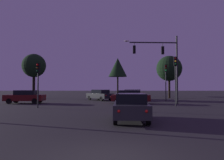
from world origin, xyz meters
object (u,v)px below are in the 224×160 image
(car_crossing_right, at_px, (130,97))
(car_crossing_left, at_px, (25,97))
(tree_behind_sign, at_px, (118,67))
(tree_center_horizon, at_px, (34,66))
(tree_left_far, at_px, (169,69))
(traffic_light_median, at_px, (166,76))
(traffic_signal_mast_arm, at_px, (163,58))
(car_far_lane, at_px, (133,94))
(traffic_light_corner_right, at_px, (38,76))
(car_nearside_lane, at_px, (131,106))
(car_parked_lot, at_px, (100,95))
(traffic_light_corner_left, at_px, (176,71))

(car_crossing_right, bearing_deg, car_crossing_left, 179.92)
(tree_behind_sign, height_order, tree_center_horizon, tree_behind_sign)
(car_crossing_left, relative_size, tree_left_far, 0.61)
(car_crossing_right, bearing_deg, traffic_light_median, 36.83)
(traffic_signal_mast_arm, xyz_separation_m, car_far_lane, (-2.75, 8.00, -4.34))
(car_far_lane, relative_size, tree_left_far, 0.66)
(traffic_light_median, distance_m, car_crossing_right, 6.68)
(car_crossing_right, height_order, car_far_lane, same)
(car_far_lane, bearing_deg, traffic_light_corner_right, -126.87)
(traffic_signal_mast_arm, distance_m, car_crossing_left, 16.35)
(car_nearside_lane, relative_size, car_parked_lot, 0.98)
(car_crossing_right, bearing_deg, traffic_light_corner_right, -149.54)
(traffic_light_median, xyz_separation_m, car_crossing_left, (-17.01, -3.67, -2.60))
(traffic_signal_mast_arm, bearing_deg, traffic_light_corner_left, -79.64)
(car_nearside_lane, bearing_deg, car_far_lane, 84.88)
(car_crossing_left, bearing_deg, car_nearside_lane, -47.59)
(traffic_light_median, height_order, tree_left_far, tree_left_far)
(car_crossing_right, distance_m, tree_behind_sign, 23.21)
(traffic_signal_mast_arm, height_order, traffic_light_corner_right, traffic_signal_mast_arm)
(traffic_light_corner_left, bearing_deg, car_far_lane, 106.68)
(car_parked_lot, bearing_deg, car_far_lane, 22.00)
(tree_left_far, distance_m, tree_center_horizon, 23.32)
(traffic_light_corner_right, height_order, tree_behind_sign, tree_behind_sign)
(car_crossing_left, height_order, tree_behind_sign, tree_behind_sign)
(car_crossing_right, distance_m, tree_left_far, 14.91)
(tree_behind_sign, bearing_deg, tree_left_far, -49.98)
(traffic_signal_mast_arm, bearing_deg, car_parked_lot, 141.40)
(traffic_light_corner_right, relative_size, car_crossing_left, 0.92)
(car_parked_lot, xyz_separation_m, tree_center_horizon, (-11.87, 6.14, 4.76))
(tree_center_horizon, bearing_deg, car_crossing_right, -37.06)
(car_far_lane, xyz_separation_m, tree_left_far, (6.61, 4.40, 4.28))
(traffic_light_corner_right, bearing_deg, tree_behind_sign, 74.76)
(traffic_light_median, bearing_deg, car_far_lane, 134.68)
(car_crossing_right, distance_m, car_parked_lot, 6.98)
(car_crossing_left, bearing_deg, traffic_light_corner_left, -11.39)
(traffic_signal_mast_arm, relative_size, car_crossing_left, 1.75)
(tree_behind_sign, bearing_deg, car_nearside_lane, -89.47)
(car_far_lane, height_order, tree_center_horizon, tree_center_horizon)
(traffic_signal_mast_arm, distance_m, traffic_light_corner_left, 3.50)
(car_nearside_lane, bearing_deg, traffic_light_corner_left, 60.48)
(car_nearside_lane, relative_size, car_crossing_right, 0.95)
(tree_behind_sign, distance_m, tree_left_far, 13.62)
(traffic_light_corner_right, bearing_deg, tree_center_horizon, 112.45)
(car_crossing_left, height_order, car_parked_lot, same)
(car_far_lane, distance_m, tree_left_far, 9.02)
(traffic_light_corner_left, xyz_separation_m, car_crossing_left, (-16.31, 3.29, -2.63))
(car_crossing_left, bearing_deg, tree_left_far, 31.71)
(traffic_signal_mast_arm, xyz_separation_m, traffic_light_corner_left, (0.55, -3.00, -1.71))
(traffic_light_corner_right, height_order, car_crossing_left, traffic_light_corner_right)
(car_crossing_left, distance_m, tree_center_horizon, 13.35)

